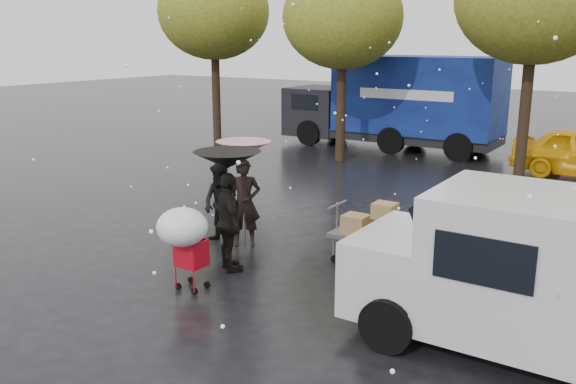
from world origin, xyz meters
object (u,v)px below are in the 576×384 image
Objects in this scene: person_pink at (245,203)px; blue_truck at (397,103)px; vendor_cart at (376,228)px; shopping_cart at (184,231)px; white_van at (551,276)px; person_black at (229,222)px.

blue_truck reaches higher than person_pink.
vendor_cart is at bearing -26.90° from person_pink.
blue_truck is (-2.64, 14.64, 0.69)m from shopping_cart.
vendor_cart is 3.85m from white_van.
white_van is 0.59× the size of blue_truck.
person_pink is at bearing 104.35° from shopping_cart.
shopping_cart is at bearing -169.84° from white_van.
person_pink is 1.22× the size of shopping_cart.
person_black is 0.22× the size of blue_truck.
person_pink is 1.41m from person_black.
vendor_cart is 12.74m from blue_truck.
white_van is (5.43, 0.97, 0.10)m from shopping_cart.
person_pink is 0.98× the size of person_black.
shopping_cart is at bearing -79.79° from blue_truck.
vendor_cart is 0.18× the size of blue_truck.
person_black is 1.20m from shopping_cart.
vendor_cart is 1.04× the size of shopping_cart.
vendor_cart is at bearing 150.39° from white_van.
blue_truck reaches higher than vendor_cart.
blue_truck is (-2.01, 12.18, 0.87)m from person_pink.
person_pink is 0.36× the size of white_van.
shopping_cart reaches higher than vendor_cart.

